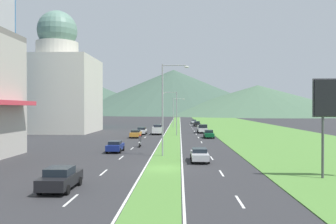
{
  "coord_description": "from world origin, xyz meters",
  "views": [
    {
      "loc": [
        1.5,
        -31.7,
        5.59
      ],
      "look_at": [
        -1.1,
        45.91,
        4.74
      ],
      "focal_mm": 37.0,
      "sensor_mm": 36.0,
      "label": 1
    }
  ],
  "objects_px": {
    "pickup_truck_0": "(158,130)",
    "car_7": "(209,134)",
    "car_4": "(142,131)",
    "car_8": "(159,128)",
    "street_lamp_far": "(175,110)",
    "pickup_truck_1": "(202,129)",
    "car_0": "(194,121)",
    "car_3": "(200,155)",
    "car_1": "(197,124)",
    "car_2": "(60,178)",
    "street_lamp_mid": "(175,110)",
    "street_lamp_near": "(165,104)",
    "motorcycle_rider": "(140,142)",
    "car_6": "(115,146)",
    "car_5": "(136,134)"
  },
  "relations": [
    {
      "from": "car_6",
      "to": "pickup_truck_1",
      "type": "xyz_separation_m",
      "value": [
        13.32,
        34.26,
        0.24
      ]
    },
    {
      "from": "street_lamp_mid",
      "to": "car_4",
      "type": "bearing_deg",
      "value": 156.03
    },
    {
      "from": "car_5",
      "to": "car_8",
      "type": "bearing_deg",
      "value": -8.8
    },
    {
      "from": "pickup_truck_1",
      "to": "motorcycle_rider",
      "type": "bearing_deg",
      "value": -20.89
    },
    {
      "from": "car_7",
      "to": "street_lamp_near",
      "type": "bearing_deg",
      "value": -15.99
    },
    {
      "from": "car_0",
      "to": "car_7",
      "type": "xyz_separation_m",
      "value": [
        0.27,
        -61.35,
        0.02
      ]
    },
    {
      "from": "car_5",
      "to": "car_7",
      "type": "relative_size",
      "value": 1.09
    },
    {
      "from": "car_5",
      "to": "car_1",
      "type": "bearing_deg",
      "value": -18.1
    },
    {
      "from": "street_lamp_far",
      "to": "pickup_truck_1",
      "type": "distance_m",
      "value": 23.96
    },
    {
      "from": "street_lamp_near",
      "to": "car_1",
      "type": "bearing_deg",
      "value": 84.01
    },
    {
      "from": "car_6",
      "to": "pickup_truck_0",
      "type": "distance_m",
      "value": 30.61
    },
    {
      "from": "car_8",
      "to": "pickup_truck_1",
      "type": "xyz_separation_m",
      "value": [
        10.28,
        -7.92,
        0.2
      ]
    },
    {
      "from": "car_0",
      "to": "car_8",
      "type": "relative_size",
      "value": 1.1
    },
    {
      "from": "car_0",
      "to": "pickup_truck_0",
      "type": "distance_m",
      "value": 53.19
    },
    {
      "from": "pickup_truck_0",
      "to": "car_7",
      "type": "bearing_deg",
      "value": -131.71
    },
    {
      "from": "car_4",
      "to": "car_5",
      "type": "distance_m",
      "value": 8.13
    },
    {
      "from": "car_1",
      "to": "car_6",
      "type": "relative_size",
      "value": 1.05
    },
    {
      "from": "street_lamp_mid",
      "to": "pickup_truck_1",
      "type": "distance_m",
      "value": 10.62
    },
    {
      "from": "car_7",
      "to": "motorcycle_rider",
      "type": "xyz_separation_m",
      "value": [
        -11.17,
        -15.42,
        -0.01
      ]
    },
    {
      "from": "street_lamp_mid",
      "to": "car_2",
      "type": "height_order",
      "value": "street_lamp_mid"
    },
    {
      "from": "street_lamp_far",
      "to": "car_1",
      "type": "height_order",
      "value": "street_lamp_far"
    },
    {
      "from": "car_5",
      "to": "pickup_truck_1",
      "type": "relative_size",
      "value": 0.85
    },
    {
      "from": "pickup_truck_1",
      "to": "car_0",
      "type": "bearing_deg",
      "value": 179.91
    },
    {
      "from": "pickup_truck_1",
      "to": "motorcycle_rider",
      "type": "relative_size",
      "value": 2.7
    },
    {
      "from": "car_6",
      "to": "car_4",
      "type": "bearing_deg",
      "value": -0.24
    },
    {
      "from": "street_lamp_far",
      "to": "car_5",
      "type": "relative_size",
      "value": 1.86
    },
    {
      "from": "pickup_truck_0",
      "to": "pickup_truck_1",
      "type": "distance_m",
      "value": 10.58
    },
    {
      "from": "street_lamp_mid",
      "to": "street_lamp_near",
      "type": "bearing_deg",
      "value": -91.34
    },
    {
      "from": "car_5",
      "to": "car_7",
      "type": "bearing_deg",
      "value": -91.55
    },
    {
      "from": "street_lamp_far",
      "to": "pickup_truck_0",
      "type": "xyz_separation_m",
      "value": [
        -3.29,
        -26.53,
        -4.02
      ]
    },
    {
      "from": "car_1",
      "to": "car_6",
      "type": "xyz_separation_m",
      "value": [
        -13.58,
        -63.64,
        -0.05
      ]
    },
    {
      "from": "car_0",
      "to": "motorcycle_rider",
      "type": "height_order",
      "value": "motorcycle_rider"
    },
    {
      "from": "car_2",
      "to": "car_0",
      "type": "bearing_deg",
      "value": -7.39
    },
    {
      "from": "street_lamp_far",
      "to": "car_5",
      "type": "height_order",
      "value": "street_lamp_far"
    },
    {
      "from": "street_lamp_near",
      "to": "motorcycle_rider",
      "type": "relative_size",
      "value": 5.35
    },
    {
      "from": "car_5",
      "to": "pickup_truck_1",
      "type": "bearing_deg",
      "value": -46.94
    },
    {
      "from": "car_0",
      "to": "car_7",
      "type": "height_order",
      "value": "car_7"
    },
    {
      "from": "street_lamp_mid",
      "to": "car_3",
      "type": "height_order",
      "value": "street_lamp_mid"
    },
    {
      "from": "car_7",
      "to": "motorcycle_rider",
      "type": "relative_size",
      "value": 2.11
    },
    {
      "from": "car_6",
      "to": "pickup_truck_0",
      "type": "relative_size",
      "value": 0.77
    },
    {
      "from": "street_lamp_near",
      "to": "street_lamp_mid",
      "type": "distance_m",
      "value": 30.32
    },
    {
      "from": "car_2",
      "to": "pickup_truck_1",
      "type": "height_order",
      "value": "pickup_truck_1"
    },
    {
      "from": "pickup_truck_1",
      "to": "car_3",
      "type": "bearing_deg",
      "value": -4.18
    },
    {
      "from": "street_lamp_mid",
      "to": "car_1",
      "type": "relative_size",
      "value": 2.05
    },
    {
      "from": "car_1",
      "to": "car_8",
      "type": "relative_size",
      "value": 1.02
    },
    {
      "from": "car_4",
      "to": "car_8",
      "type": "bearing_deg",
      "value": -13.28
    },
    {
      "from": "car_6",
      "to": "pickup_truck_1",
      "type": "relative_size",
      "value": 0.77
    },
    {
      "from": "car_3",
      "to": "car_1",
      "type": "bearing_deg",
      "value": 177.34
    },
    {
      "from": "pickup_truck_0",
      "to": "pickup_truck_1",
      "type": "relative_size",
      "value": 1.0
    },
    {
      "from": "street_lamp_near",
      "to": "car_4",
      "type": "bearing_deg",
      "value": 100.82
    }
  ]
}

